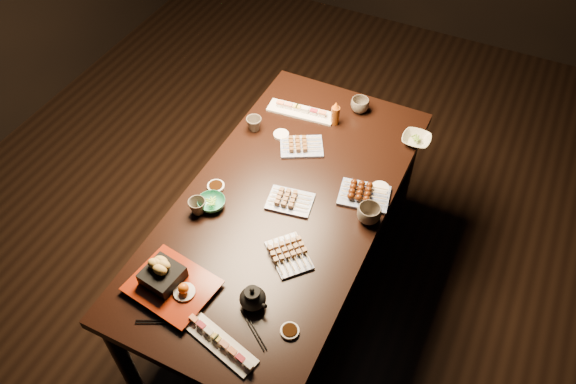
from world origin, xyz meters
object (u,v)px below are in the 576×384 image
object	(u,v)px
sushi_platter_far	(301,110)
teacup_far_left	(254,124)
sushi_platter_near	(221,342)
edamame_bowl_green	(212,203)
yakitori_plate_center	(290,199)
condiment_bottle	(335,113)
teacup_far_right	(360,105)
dining_table	(284,249)
teacup_mid_right	(369,214)
yakitori_plate_right	(289,253)
teapot	(253,297)
edamame_bowl_cream	(416,140)
yakitori_plate_left	(302,144)
tempura_tray	(171,280)
teacup_near_left	(197,207)

from	to	relation	value
sushi_platter_far	teacup_far_left	world-z (taller)	teacup_far_left
sushi_platter_near	edamame_bowl_green	size ratio (longest dim) A/B	2.47
sushi_platter_near	teacup_far_left	world-z (taller)	teacup_far_left
yakitori_plate_center	condiment_bottle	world-z (taller)	condiment_bottle
edamame_bowl_green	teacup_far_right	distance (m)	0.99
dining_table	sushi_platter_near	xyz separation A→B (m)	(0.10, -0.74, 0.39)
yakitori_plate_center	teacup_mid_right	distance (m)	0.37
yakitori_plate_right	yakitori_plate_center	bearing A→B (deg)	156.80
yakitori_plate_right	edamame_bowl_green	world-z (taller)	yakitori_plate_right
teapot	edamame_bowl_cream	bearing A→B (deg)	89.46
yakitori_plate_center	yakitori_plate_left	size ratio (longest dim) A/B	0.97
teacup_far_right	teacup_mid_right	bearing A→B (deg)	-65.97
tempura_tray	teacup_near_left	xyz separation A→B (m)	(-0.12, 0.39, -0.02)
sushi_platter_far	teapot	xyz separation A→B (m)	(0.32, -1.14, 0.03)
sushi_platter_near	condiment_bottle	bearing A→B (deg)	108.67
dining_table	teacup_near_left	distance (m)	0.57
dining_table	yakitori_plate_left	world-z (taller)	yakitori_plate_left
dining_table	teacup_far_right	bearing A→B (deg)	89.60
teacup_far_right	condiment_bottle	size ratio (longest dim) A/B	0.71
edamame_bowl_green	teacup_near_left	world-z (taller)	teacup_near_left
tempura_tray	edamame_bowl_cream	bearing A→B (deg)	71.27
teacup_far_right	tempura_tray	bearing A→B (deg)	-101.82
sushi_platter_far	teapot	distance (m)	1.18
teacup_mid_right	teacup_near_left	bearing A→B (deg)	-157.62
yakitori_plate_left	teacup_near_left	bearing A→B (deg)	-140.88
sushi_platter_near	teacup_near_left	world-z (taller)	teacup_near_left
yakitori_plate_center	teacup_mid_right	world-z (taller)	teacup_mid_right
tempura_tray	teapot	size ratio (longest dim) A/B	2.62
yakitori_plate_right	dining_table	bearing A→B (deg)	162.71
yakitori_plate_center	yakitori_plate_right	bearing A→B (deg)	-74.86
sushi_platter_far	yakitori_plate_center	bearing A→B (deg)	104.77
teacup_far_left	condiment_bottle	distance (m)	0.43
sushi_platter_near	teacup_mid_right	bearing A→B (deg)	84.90
dining_table	tempura_tray	bearing A→B (deg)	-102.41
dining_table	teapot	xyz separation A→B (m)	(0.13, -0.53, 0.43)
dining_table	condiment_bottle	size ratio (longest dim) A/B	13.00
sushi_platter_far	yakitori_plate_right	bearing A→B (deg)	106.21
yakitori_plate_left	teacup_near_left	size ratio (longest dim) A/B	2.62
dining_table	edamame_bowl_green	distance (m)	0.51
dining_table	teacup_near_left	world-z (taller)	teacup_near_left
sushi_platter_far	tempura_tray	bearing A→B (deg)	83.90
yakitori_plate_center	teacup_near_left	xyz separation A→B (m)	(-0.35, -0.23, 0.01)
tempura_tray	yakitori_plate_left	bearing A→B (deg)	90.52
sushi_platter_far	yakitori_plate_left	xyz separation A→B (m)	(0.12, -0.24, 0.00)
dining_table	teacup_near_left	xyz separation A→B (m)	(-0.32, -0.22, 0.41)
teacup_mid_right	condiment_bottle	size ratio (longest dim) A/B	0.78
tempura_tray	teacup_far_left	xyz separation A→B (m)	(-0.15, 0.99, -0.02)
sushi_platter_near	teacup_mid_right	world-z (taller)	teacup_mid_right
sushi_platter_near	tempura_tray	distance (m)	0.33
teacup_mid_right	teapot	size ratio (longest dim) A/B	0.85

